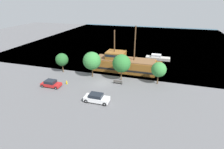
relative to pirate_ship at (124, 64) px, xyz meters
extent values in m
plane|color=#5B5B5E|center=(-2.86, -7.87, -1.78)|extent=(160.00, 160.00, 0.00)
plane|color=#33566B|center=(-2.86, 36.13, -1.78)|extent=(80.00, 80.00, 0.00)
cube|color=brown|center=(0.10, 0.00, -0.40)|extent=(14.98, 4.74, 2.76)
cube|color=black|center=(0.10, 0.00, -0.81)|extent=(14.68, 4.82, 0.45)
cube|color=brown|center=(8.19, 0.00, 0.02)|extent=(1.40, 2.60, 1.94)
cube|color=brown|center=(0.10, 0.00, 1.11)|extent=(14.38, 4.36, 0.25)
cube|color=brown|center=(-2.15, 0.00, 2.06)|extent=(4.49, 3.79, 1.64)
cube|color=black|center=(-2.15, 0.00, 2.31)|extent=(4.27, 3.85, 0.59)
cylinder|color=#4C331E|center=(2.34, 0.00, 5.19)|extent=(0.28, 0.28, 7.91)
cylinder|color=#4C331E|center=(-2.53, 0.00, 4.60)|extent=(0.28, 0.28, 6.73)
cube|color=#B7B2A8|center=(7.54, 10.81, -1.37)|extent=(6.81, 2.00, 0.82)
cube|color=silver|center=(7.03, 10.81, -0.58)|extent=(2.72, 1.56, 0.76)
cube|color=black|center=(7.84, 10.81, -0.58)|extent=(0.12, 1.40, 0.61)
cube|color=#B21E1E|center=(-12.20, -12.59, -1.26)|extent=(3.95, 1.77, 0.57)
cube|color=black|center=(-12.32, -12.59, -0.68)|extent=(2.05, 1.60, 0.58)
cylinder|color=black|center=(-10.66, -13.39, -1.47)|extent=(0.61, 0.22, 0.61)
cylinder|color=gray|center=(-10.66, -13.39, -1.47)|extent=(0.23, 0.25, 0.23)
cylinder|color=black|center=(-10.66, -11.79, -1.47)|extent=(0.61, 0.22, 0.61)
cylinder|color=gray|center=(-10.66, -11.79, -1.47)|extent=(0.23, 0.25, 0.23)
cylinder|color=black|center=(-13.75, -13.39, -1.47)|extent=(0.61, 0.22, 0.61)
cylinder|color=gray|center=(-13.75, -13.39, -1.47)|extent=(0.23, 0.25, 0.23)
cylinder|color=black|center=(-13.75, -11.79, -1.47)|extent=(0.61, 0.22, 0.61)
cylinder|color=gray|center=(-13.75, -11.79, -1.47)|extent=(0.23, 0.25, 0.23)
cube|color=white|center=(-1.30, -15.30, -1.15)|extent=(4.33, 1.75, 0.73)
cube|color=black|center=(-1.43, -15.30, -0.50)|extent=(2.25, 1.57, 0.57)
cylinder|color=black|center=(0.38, -16.09, -1.43)|extent=(0.69, 0.22, 0.69)
cylinder|color=gray|center=(0.38, -16.09, -1.43)|extent=(0.26, 0.25, 0.26)
cylinder|color=black|center=(0.38, -14.52, -1.43)|extent=(0.69, 0.22, 0.69)
cylinder|color=gray|center=(0.38, -14.52, -1.43)|extent=(0.26, 0.25, 0.26)
cylinder|color=black|center=(-2.98, -16.09, -1.43)|extent=(0.69, 0.22, 0.69)
cylinder|color=gray|center=(-2.98, -16.09, -1.43)|extent=(0.26, 0.25, 0.26)
cylinder|color=black|center=(-2.98, -14.52, -1.43)|extent=(0.69, 0.22, 0.69)
cylinder|color=gray|center=(-2.98, -14.52, -1.43)|extent=(0.26, 0.25, 0.26)
cylinder|color=yellow|center=(-9.79, -10.75, -1.50)|extent=(0.22, 0.22, 0.56)
sphere|color=yellow|center=(-9.79, -10.75, -1.14)|extent=(0.25, 0.25, 0.25)
cylinder|color=yellow|center=(-9.95, -10.75, -1.47)|extent=(0.10, 0.09, 0.09)
cylinder|color=yellow|center=(-9.63, -10.75, -1.47)|extent=(0.10, 0.09, 0.09)
cube|color=#4C4742|center=(0.40, -7.47, -1.35)|extent=(1.86, 0.45, 0.05)
cube|color=#4C4742|center=(0.40, -7.67, -1.13)|extent=(1.86, 0.06, 0.40)
cube|color=#2D2D2D|center=(-0.47, -7.47, -1.58)|extent=(0.12, 0.36, 0.40)
cube|color=#2D2D2D|center=(1.27, -7.47, -1.58)|extent=(0.12, 0.36, 0.40)
cylinder|color=brown|center=(-13.94, -5.18, -0.82)|extent=(0.24, 0.24, 1.92)
sphere|color=#235B28|center=(-13.94, -5.18, 1.40)|extent=(2.98, 2.98, 2.98)
cylinder|color=brown|center=(-6.08, -5.63, -0.71)|extent=(0.24, 0.24, 2.13)
sphere|color=#337A38|center=(-6.08, -5.63, 2.04)|extent=(3.96, 3.96, 3.96)
cylinder|color=brown|center=(0.58, -5.41, -0.69)|extent=(0.24, 0.24, 2.17)
sphere|color=#286B2D|center=(0.58, -5.41, 2.05)|extent=(3.90, 3.90, 3.90)
cylinder|color=brown|center=(8.31, -5.16, -0.82)|extent=(0.24, 0.24, 1.92)
sphere|color=#337A38|center=(8.31, -5.16, 1.45)|extent=(3.07, 3.07, 3.07)
camera|label=1|loc=(8.56, -39.26, 14.79)|focal=28.00mm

